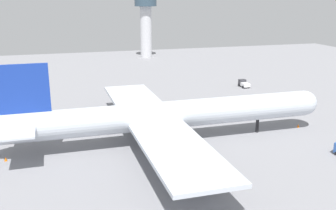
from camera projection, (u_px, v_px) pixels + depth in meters
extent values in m
plane|color=gray|center=(168.00, 142.00, 82.61)|extent=(284.05, 284.05, 0.00)
cylinder|color=silver|center=(168.00, 115.00, 81.00)|extent=(65.77, 5.72, 5.72)
sphere|color=silver|center=(304.00, 103.00, 90.09)|extent=(5.61, 5.61, 5.61)
cube|color=#19389E|center=(24.00, 89.00, 71.36)|extent=(9.21, 0.50, 9.16)
cube|color=silver|center=(18.00, 132.00, 68.54)|extent=(5.92, 8.59, 0.36)
cube|color=silver|center=(21.00, 117.00, 77.01)|extent=(5.92, 8.59, 0.36)
cube|color=silver|center=(178.00, 150.00, 64.86)|extent=(11.18, 30.11, 0.70)
cube|color=silver|center=(136.00, 100.00, 95.79)|extent=(11.18, 30.11, 0.70)
cylinder|color=gray|center=(175.00, 148.00, 69.72)|extent=(4.58, 2.40, 2.40)
cylinder|color=gray|center=(198.00, 175.00, 59.44)|extent=(4.58, 2.40, 2.40)
cylinder|color=gray|center=(144.00, 111.00, 92.32)|extent=(4.58, 2.40, 2.40)
cylinder|color=gray|center=(134.00, 99.00, 102.60)|extent=(4.58, 2.40, 2.40)
cylinder|color=black|center=(257.00, 126.00, 88.01)|extent=(0.70, 0.70, 3.09)
cylinder|color=black|center=(157.00, 142.00, 78.38)|extent=(0.70, 0.70, 3.09)
cylinder|color=black|center=(149.00, 132.00, 84.19)|extent=(0.70, 0.70, 3.09)
cube|color=#333338|center=(242.00, 82.00, 133.01)|extent=(2.28, 1.80, 1.92)
cube|color=white|center=(245.00, 85.00, 130.89)|extent=(2.31, 3.09, 1.13)
cylinder|color=black|center=(245.00, 85.00, 133.55)|extent=(0.30, 0.83, 0.82)
cylinder|color=black|center=(239.00, 85.00, 132.92)|extent=(0.30, 0.83, 0.82)
cylinder|color=black|center=(249.00, 87.00, 130.79)|extent=(0.30, 0.83, 0.82)
cylinder|color=black|center=(243.00, 87.00, 130.16)|extent=(0.30, 0.83, 0.82)
cone|color=orange|center=(298.00, 126.00, 91.47)|extent=(0.59, 0.59, 0.84)
cone|color=orange|center=(6.00, 159.00, 72.87)|extent=(0.54, 0.54, 0.77)
cylinder|color=silver|center=(146.00, 32.00, 192.19)|extent=(5.61, 5.61, 24.90)
cylinder|color=#334756|center=(146.00, 1.00, 188.19)|extent=(10.66, 10.66, 4.71)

